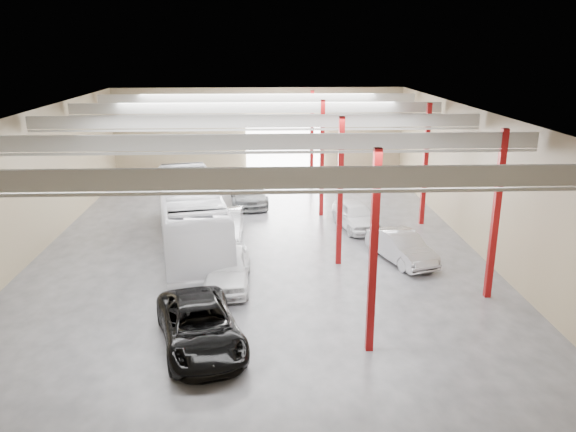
{
  "coord_description": "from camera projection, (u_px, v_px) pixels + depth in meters",
  "views": [
    {
      "loc": [
        0.22,
        -26.97,
        10.03
      ],
      "look_at": [
        1.42,
        -1.33,
        2.2
      ],
      "focal_mm": 35.0,
      "sensor_mm": 36.0,
      "label": 1
    }
  ],
  "objects": [
    {
      "name": "depot_shell",
      "position": [
        260.0,
        152.0,
        27.7
      ],
      "size": [
        22.12,
        32.12,
        7.06
      ],
      "color": "#424246",
      "rests_on": "ground"
    },
    {
      "name": "coach_bus",
      "position": [
        190.0,
        214.0,
        28.73
      ],
      "size": [
        5.23,
        12.77,
        3.47
      ],
      "primitive_type": "imported",
      "rotation": [
        0.0,
        0.0,
        0.19
      ],
      "color": "white",
      "rests_on": "ground"
    },
    {
      "name": "black_sedan",
      "position": [
        200.0,
        326.0,
        19.31
      ],
      "size": [
        3.91,
        6.03,
        1.55
      ],
      "primitive_type": "imported",
      "rotation": [
        0.0,
        0.0,
        0.26
      ],
      "color": "black",
      "rests_on": "ground"
    },
    {
      "name": "car_row_a",
      "position": [
        228.0,
        268.0,
        24.3
      ],
      "size": [
        1.9,
        4.71,
        1.6
      ],
      "primitive_type": "imported",
      "rotation": [
        0.0,
        0.0,
        -0.0
      ],
      "color": "white",
      "rests_on": "ground"
    },
    {
      "name": "car_row_b",
      "position": [
        225.0,
        226.0,
        29.8
      ],
      "size": [
        1.79,
        4.99,
        1.64
      ],
      "primitive_type": "imported",
      "rotation": [
        0.0,
        0.0,
        -0.01
      ],
      "color": "#ABACB0",
      "rests_on": "ground"
    },
    {
      "name": "car_row_c",
      "position": [
        248.0,
        191.0,
        37.01
      ],
      "size": [
        2.78,
        5.85,
        1.65
      ],
      "primitive_type": "imported",
      "rotation": [
        0.0,
        0.0,
        0.09
      ],
      "color": "slate",
      "rests_on": "ground"
    },
    {
      "name": "car_right_near",
      "position": [
        401.0,
        247.0,
        27.0
      ],
      "size": [
        2.86,
        4.7,
        1.46
      ],
      "primitive_type": "imported",
      "rotation": [
        0.0,
        0.0,
        0.32
      ],
      "color": "#B4B3B8",
      "rests_on": "ground"
    },
    {
      "name": "car_right_far",
      "position": [
        356.0,
        215.0,
        31.9
      ],
      "size": [
        2.53,
        4.73,
        1.53
      ],
      "primitive_type": "imported",
      "rotation": [
        0.0,
        0.0,
        0.17
      ],
      "color": "white",
      "rests_on": "ground"
    }
  ]
}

